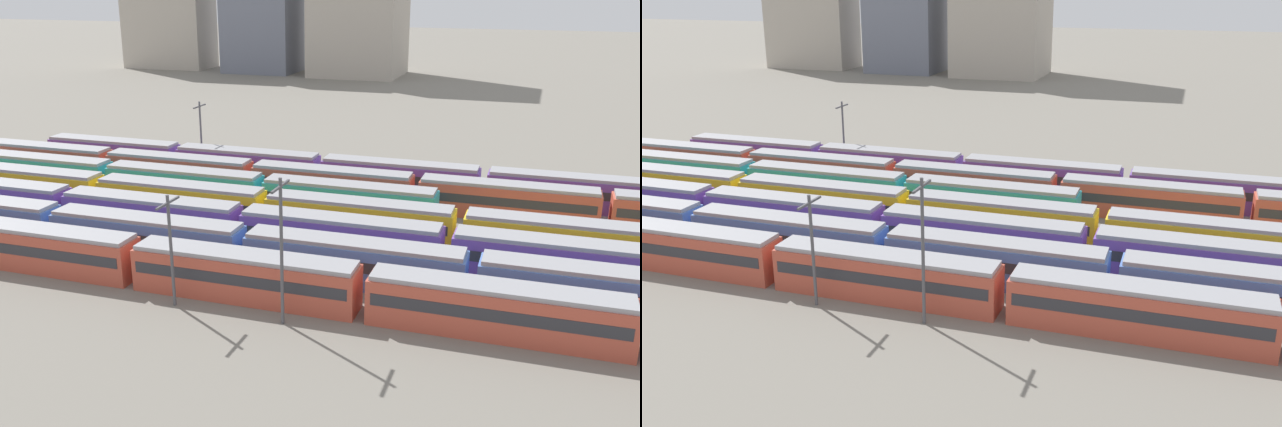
{
  "view_description": "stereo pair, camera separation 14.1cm",
  "coord_description": "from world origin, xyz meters",
  "views": [
    {
      "loc": [
        52.14,
        -45.36,
        23.54
      ],
      "look_at": [
        32.26,
        15.6,
        2.04
      ],
      "focal_mm": 39.5,
      "sensor_mm": 36.0,
      "label": 1
    },
    {
      "loc": [
        52.28,
        -45.31,
        23.54
      ],
      "look_at": [
        32.26,
        15.6,
        2.04
      ],
      "focal_mm": 39.5,
      "sensor_mm": 36.0,
      "label": 2
    }
  ],
  "objects": [
    {
      "name": "train_track_2",
      "position": [
        26.36,
        10.4,
        1.9
      ],
      "size": [
        74.7,
        3.06,
        3.75
      ],
      "color": "#6B429E",
      "rests_on": "ground_plane"
    },
    {
      "name": "catenary_pole_1",
      "position": [
        10.17,
        34.13,
        4.9
      ],
      "size": [
        0.24,
        3.2,
        8.75
      ],
      "color": "#4C4C51",
      "rests_on": "ground_plane"
    },
    {
      "name": "train_track_6",
      "position": [
        46.18,
        31.2,
        1.9
      ],
      "size": [
        112.5,
        3.06,
        3.75
      ],
      "color": "#6B429E",
      "rests_on": "ground_plane"
    },
    {
      "name": "ground_plane",
      "position": [
        0.0,
        15.6,
        0.0
      ],
      "size": [
        600.0,
        600.0,
        0.0
      ],
      "primitive_type": "plane",
      "color": "slate"
    },
    {
      "name": "train_track_5",
      "position": [
        30.2,
        26.0,
        1.9
      ],
      "size": [
        93.6,
        3.06,
        3.75
      ],
      "color": "#BC4C38",
      "rests_on": "ground_plane"
    },
    {
      "name": "catenary_pole_0",
      "position": [
        26.68,
        -2.78,
        4.89
      ],
      "size": [
        0.24,
        3.2,
        8.72
      ],
      "color": "#4C4C51",
      "rests_on": "ground_plane"
    },
    {
      "name": "train_track_1",
      "position": [
        29.01,
        5.2,
        1.9
      ],
      "size": [
        74.7,
        3.06,
        3.75
      ],
      "color": "#4C70BC",
      "rests_on": "ground_plane"
    },
    {
      "name": "catenary_pole_2",
      "position": [
        35.52,
        -3.01,
        5.98
      ],
      "size": [
        0.24,
        3.2,
        10.84
      ],
      "color": "#4C4C51",
      "rests_on": "ground_plane"
    },
    {
      "name": "train_track_3",
      "position": [
        36.11,
        15.6,
        1.9
      ],
      "size": [
        93.6,
        3.06,
        3.75
      ],
      "color": "yellow",
      "rests_on": "ground_plane"
    },
    {
      "name": "train_track_0",
      "position": [
        40.7,
        0.0,
        1.9
      ],
      "size": [
        112.5,
        3.06,
        3.75
      ],
      "color": "#BC4C38",
      "rests_on": "ground_plane"
    },
    {
      "name": "distant_building_1",
      "position": [
        -20.6,
        130.45,
        18.05
      ],
      "size": [
        18.18,
        16.83,
        36.1
      ],
      "primitive_type": "cube",
      "color": "slate",
      "rests_on": "ground_plane"
    },
    {
      "name": "train_track_4",
      "position": [
        14.78,
        20.8,
        1.9
      ],
      "size": [
        55.8,
        3.06,
        3.75
      ],
      "color": "teal",
      "rests_on": "ground_plane"
    }
  ]
}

